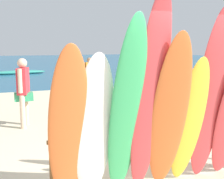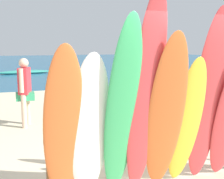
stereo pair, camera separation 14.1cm
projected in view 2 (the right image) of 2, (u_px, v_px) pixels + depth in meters
The scene contains 14 objects.
ground at pixel (51, 78), 17.84m from camera, with size 60.00×60.00×0.00m, color beige.
ocean_water at pixel (35, 63), 32.13m from camera, with size 60.00×40.00×0.02m, color #235B7F.
surfboard_rack at pixel (149, 139), 4.62m from camera, with size 3.31×0.07×0.76m.
surfboard_orange_0 at pixel (64, 128), 3.63m from camera, with size 0.52×0.08×2.17m, color orange.
surfboard_white_1 at pixel (90, 129), 3.77m from camera, with size 0.54×0.08×2.05m, color white.
surfboard_green_2 at pixel (122, 111), 3.76m from camera, with size 0.46×0.08×2.56m, color #38B266.
surfboard_red_3 at pixel (146, 98), 3.81m from camera, with size 0.46×0.07×2.86m, color #D13D42.
surfboard_orange_4 at pixel (166, 115), 3.96m from camera, with size 0.53×0.06×2.35m, color orange.
surfboard_yellow_5 at pixel (186, 123), 4.19m from camera, with size 0.49×0.08×2.00m, color yellow.
surfboard_red_6 at pixel (208, 99), 4.24m from camera, with size 0.52×0.06×2.67m, color #D13D42.
beachgoer_midbeach at pixel (93, 72), 12.94m from camera, with size 0.56×0.24×1.50m.
beachgoer_strolling at pixel (25, 87), 7.33m from camera, with size 0.46×0.64×1.76m.
beach_chair_red at pixel (199, 104), 8.17m from camera, with size 0.72×0.85×0.80m.
distant_boat at pixel (24, 72), 20.22m from camera, with size 3.65×1.06×0.29m.
Camera 2 is at (-1.96, -4.03, 2.12)m, focal length 46.22 mm.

